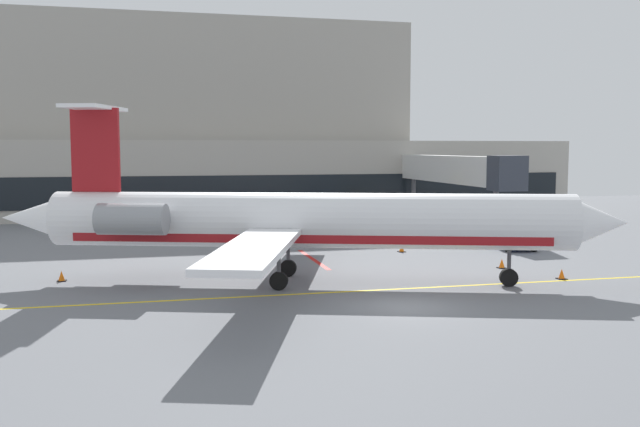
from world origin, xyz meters
The scene contains 11 objects.
ground centered at (0.00, 0.00, -0.05)m, with size 120.00×120.00×0.11m.
terminal_building centered at (-5.16, 46.21, 7.96)m, with size 77.54×11.49×20.39m.
jet_bridge_west centered at (15.35, 28.47, 4.97)m, with size 2.40×21.55×6.35m.
regional_jet centered at (-3.43, 6.48, 3.21)m, with size 31.21×25.65×9.06m.
baggage_tug centered at (8.13, 27.64, 1.03)m, with size 2.07×3.94×2.29m.
pushback_tractor centered at (13.33, 15.04, 0.92)m, with size 2.27×3.50×2.00m.
belt_loader centered at (13.97, 26.26, 0.99)m, with size 3.74×2.84×2.17m.
safety_cone_alpha centered at (-15.32, 9.88, 0.25)m, with size 0.47×0.47×0.55m.
safety_cone_bravo centered at (8.89, 8.04, 0.25)m, with size 0.47×0.47×0.55m.
safety_cone_charlie centered at (10.32, 4.23, 0.25)m, with size 0.47×0.47×0.55m.
safety_cone_delta centered at (5.49, 15.38, 0.25)m, with size 0.47×0.47×0.55m.
Camera 1 is at (-10.78, -28.14, 6.91)m, focal length 39.25 mm.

